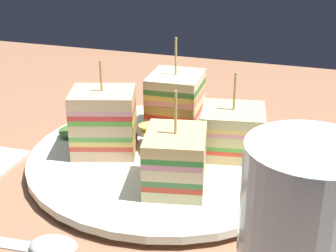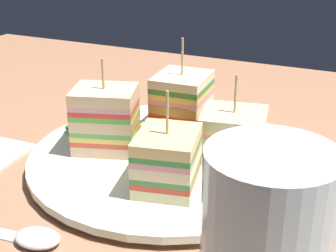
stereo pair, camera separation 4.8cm
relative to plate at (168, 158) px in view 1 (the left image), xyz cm
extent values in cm
cube|color=#A06D4F|center=(0.00, 0.00, -1.71)|extent=(111.05, 80.04, 1.80)
cylinder|color=white|center=(0.00, 0.00, -0.51)|extent=(17.13, 17.13, 0.60)
cylinder|color=white|center=(0.00, 0.00, 0.16)|extent=(27.63, 27.63, 0.73)
cube|color=#D1C381|center=(-1.16, 6.25, 0.99)|extent=(5.67, 6.32, 0.93)
cube|color=#B2844C|center=(-1.02, 3.27, 0.99)|extent=(5.29, 0.49, 0.93)
cube|color=#458236|center=(-1.16, 6.25, 1.75)|extent=(5.67, 6.32, 0.58)
cube|color=pink|center=(-1.16, 6.25, 2.32)|extent=(5.67, 6.32, 0.58)
cube|color=red|center=(-1.16, 6.25, 2.90)|extent=(5.67, 6.32, 0.58)
cube|color=beige|center=(-1.16, 6.25, 3.65)|extent=(5.67, 6.32, 0.93)
cube|color=#9E7242|center=(-1.02, 3.27, 3.65)|extent=(5.29, 0.49, 0.93)
cube|color=pink|center=(-1.16, 6.25, 4.41)|extent=(5.67, 6.32, 0.58)
cube|color=#F2C15D|center=(-1.16, 6.25, 4.99)|extent=(5.67, 6.32, 0.58)
cube|color=#41833D|center=(-1.16, 6.25, 5.56)|extent=(5.67, 6.32, 0.58)
cube|color=beige|center=(-1.16, 6.25, 6.32)|extent=(5.67, 6.32, 0.93)
cylinder|color=tan|center=(-1.16, 6.25, 8.77)|extent=(0.24, 0.24, 3.98)
cube|color=#E0B48C|center=(-6.19, -1.43, 1.09)|extent=(7.28, 6.56, 1.12)
cube|color=#9E7242|center=(-3.35, -0.54, 1.09)|extent=(1.69, 4.72, 1.12)
cube|color=#DE4A37|center=(-6.19, -1.43, 1.90)|extent=(7.28, 6.56, 0.51)
cube|color=#F0C55D|center=(-6.19, -1.43, 2.41)|extent=(7.28, 6.56, 0.51)
cube|color=#61A94E|center=(-6.19, -1.43, 2.91)|extent=(7.28, 6.56, 0.51)
cube|color=beige|center=(-6.19, -1.43, 3.73)|extent=(7.28, 6.56, 1.12)
cube|color=#9E7242|center=(-3.35, -0.54, 3.73)|extent=(1.69, 4.72, 1.12)
cube|color=#5DAC3E|center=(-6.19, -1.43, 4.54)|extent=(7.28, 6.56, 0.51)
cube|color=#E13B36|center=(-6.19, -1.43, 5.05)|extent=(7.28, 6.56, 0.51)
cube|color=#E8A2A4|center=(-6.19, -1.43, 5.56)|extent=(7.28, 6.56, 0.51)
cube|color=beige|center=(-6.19, -1.43, 6.37)|extent=(7.28, 6.56, 1.12)
cylinder|color=tan|center=(-6.19, -1.43, 8.44)|extent=(0.24, 0.24, 3.02)
cube|color=beige|center=(2.56, -5.82, 1.03)|extent=(6.18, 6.97, 1.01)
cube|color=#B2844C|center=(1.95, -2.90, 1.03)|extent=(4.90, 1.24, 1.01)
cube|color=#C73E28|center=(2.56, -5.82, 1.79)|extent=(6.18, 6.97, 0.51)
cube|color=#477B42|center=(2.56, -5.82, 2.29)|extent=(6.18, 6.97, 0.51)
cube|color=beige|center=(2.56, -5.82, 3.05)|extent=(6.18, 6.97, 1.01)
cube|color=#9E7242|center=(1.95, -2.90, 3.05)|extent=(4.90, 1.24, 1.01)
cube|color=pink|center=(2.56, -5.82, 3.81)|extent=(6.18, 6.97, 0.51)
cube|color=#3A8C3C|center=(2.56, -5.82, 4.32)|extent=(6.18, 6.97, 0.51)
cube|color=#E0C07D|center=(2.56, -5.82, 5.07)|extent=(6.18, 6.97, 1.01)
cylinder|color=tan|center=(2.56, -5.82, 7.47)|extent=(0.24, 0.24, 3.79)
cube|color=#D7B37C|center=(5.96, 2.21, 1.01)|extent=(6.97, 6.70, 0.97)
cube|color=#9E7242|center=(3.02, 1.70, 1.01)|extent=(1.21, 5.59, 0.97)
cube|color=red|center=(5.96, 2.21, 1.71)|extent=(6.97, 6.70, 0.42)
cube|color=#52A240|center=(5.96, 2.21, 2.13)|extent=(6.97, 6.70, 0.42)
cube|color=#CFC27F|center=(5.96, 2.21, 2.83)|extent=(6.97, 6.70, 0.97)
cube|color=#9E7242|center=(3.02, 1.70, 2.83)|extent=(1.21, 5.59, 0.97)
cube|color=pink|center=(5.96, 2.21, 3.53)|extent=(6.97, 6.70, 0.42)
cube|color=#F0C161|center=(5.96, 2.21, 3.95)|extent=(6.97, 6.70, 0.42)
cube|color=beige|center=(5.96, 2.21, 4.65)|extent=(6.97, 6.70, 0.97)
cylinder|color=tan|center=(5.96, 2.21, 7.00)|extent=(0.24, 0.24, 3.73)
cylinder|color=#E5D066|center=(-0.58, 1.31, 0.86)|extent=(4.30, 4.30, 0.54)
cylinder|color=#DCC46C|center=(-0.04, 2.02, 1.19)|extent=(4.60, 4.62, 0.86)
cylinder|color=#E5CF6C|center=(-0.68, 0.18, 1.50)|extent=(4.67, 4.69, 0.86)
cylinder|color=#D2BA5C|center=(0.17, 0.65, 1.90)|extent=(5.32, 5.31, 0.84)
cylinder|color=#DCCE64|center=(-0.98, 1.04, 2.44)|extent=(5.67, 5.64, 1.17)
cylinder|color=tan|center=(-1.81, 1.24, 2.77)|extent=(3.85, 3.83, 0.79)
ellipsoid|color=#53AB40|center=(-7.96, 4.33, 1.19)|extent=(5.15, 4.47, 1.51)
ellipsoid|color=#427A34|center=(-10.60, 1.32, 1.06)|extent=(5.20, 5.25, 1.33)
ellipsoid|color=#5DAC41|center=(-8.17, 3.44, 1.12)|extent=(3.67, 3.54, 1.32)
ellipsoid|color=#5EAE4E|center=(-10.81, 2.98, 0.96)|extent=(3.65, 3.66, 0.88)
cylinder|color=red|center=(-8.66, 2.30, 1.25)|extent=(4.67, 4.67, 1.18)
ellipsoid|color=silver|center=(-3.88, -15.74, -0.31)|extent=(3.95, 3.00, 1.00)
cylinder|color=silver|center=(13.67, -16.94, 5.17)|extent=(7.39, 7.39, 11.94)
camera|label=1|loc=(13.58, -41.72, 22.47)|focal=52.56mm
camera|label=2|loc=(18.04, -40.00, 22.47)|focal=52.56mm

